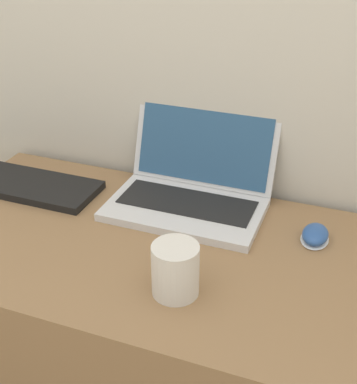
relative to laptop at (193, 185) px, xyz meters
name	(u,v)px	position (x,y,z in m)	size (l,w,h in m)	color
desk	(164,364)	(0.00, -0.21, -0.43)	(1.20, 0.61, 0.75)	#936D47
laptop	(193,185)	(0.00, 0.00, 0.00)	(0.38, 0.31, 0.23)	silver
drink_cup	(175,269)	(0.09, -0.35, 0.00)	(0.09, 0.09, 0.11)	silver
computer_mouse	(315,235)	(0.32, -0.06, -0.04)	(0.06, 0.09, 0.03)	white
external_keyboard	(17,183)	(-0.48, -0.09, -0.04)	(0.46, 0.16, 0.02)	black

